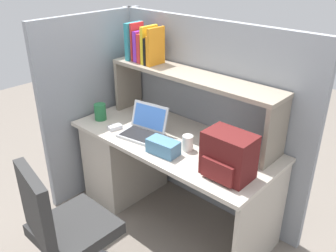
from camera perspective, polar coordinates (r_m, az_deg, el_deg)
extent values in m
plane|color=slate|center=(3.08, 0.65, -14.06)|extent=(8.00, 8.00, 0.00)
cube|color=beige|center=(2.68, 0.73, -2.25)|extent=(1.60, 0.70, 0.03)
cube|color=#B6AD9F|center=(3.20, -6.67, -4.84)|extent=(0.40, 0.64, 0.70)
cube|color=#B6AD9F|center=(2.52, 14.44, -15.27)|extent=(0.03, 0.64, 0.70)
cube|color=gray|center=(2.91, 5.74, 1.40)|extent=(1.84, 0.05, 1.55)
cube|color=gray|center=(3.20, -11.29, 3.32)|extent=(0.05, 1.06, 1.55)
cube|color=gray|center=(3.17, -6.29, 6.68)|extent=(0.03, 0.28, 0.42)
cube|color=gray|center=(2.38, 16.70, -1.12)|extent=(0.03, 0.28, 0.42)
cube|color=gray|center=(2.64, 3.72, 7.92)|extent=(1.44, 0.28, 0.03)
cube|color=teal|center=(2.99, -5.38, 13.26)|extent=(0.04, 0.17, 0.30)
cube|color=red|center=(2.97, -4.91, 13.19)|extent=(0.02, 0.14, 0.30)
cube|color=purple|center=(2.94, -4.35, 12.55)|extent=(0.04, 0.14, 0.24)
cube|color=red|center=(2.91, -3.57, 12.30)|extent=(0.04, 0.17, 0.23)
cube|color=yellow|center=(2.87, -3.00, 12.75)|extent=(0.03, 0.17, 0.29)
cube|color=black|center=(2.86, -2.51, 11.89)|extent=(0.02, 0.18, 0.21)
cube|color=orange|center=(2.84, -2.14, 12.00)|extent=(0.02, 0.17, 0.23)
cube|color=orange|center=(2.82, -1.88, 12.47)|extent=(0.02, 0.18, 0.29)
cube|color=#B7BABF|center=(2.70, -4.30, -1.49)|extent=(0.34, 0.27, 0.02)
cube|color=black|center=(2.69, -4.44, -1.36)|extent=(0.30, 0.22, 0.00)
cube|color=#B7BABF|center=(2.73, -2.92, 1.50)|extent=(0.32, 0.12, 0.19)
cube|color=#3F72CC|center=(2.73, -3.01, 1.45)|extent=(0.28, 0.10, 0.16)
cube|color=#591919|center=(2.21, 9.60, -4.55)|extent=(0.30, 0.20, 0.29)
cube|color=maroon|center=(2.16, 7.91, -7.09)|extent=(0.22, 0.04, 0.13)
cube|color=silver|center=(2.83, -8.41, -0.21)|extent=(0.08, 0.12, 0.03)
cylinder|color=white|center=(2.50, 3.13, -2.69)|extent=(0.08, 0.08, 0.11)
cube|color=teal|center=(2.45, -0.77, -3.32)|extent=(0.23, 0.14, 0.10)
cylinder|color=#26723F|center=(2.99, -10.69, 2.21)|extent=(0.10, 0.10, 0.13)
cube|color=#2D2D2D|center=(2.36, -14.46, -15.54)|extent=(0.44, 0.44, 0.08)
cube|color=#2D2D2D|center=(2.16, -20.20, -12.06)|extent=(0.40, 0.13, 0.44)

